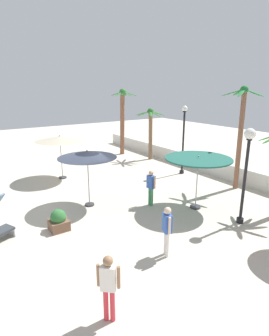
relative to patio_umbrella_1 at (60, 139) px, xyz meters
The scene contains 14 objects.
ground_plane 5.31m from the patio_umbrella_1, 12.66° to the right, with size 56.00×56.00×0.00m, color beige.
boundary_wall 9.60m from the patio_umbrella_1, 60.65° to the left, with size 25.20×0.30×0.93m, color silver.
patio_umbrella_1 is the anchor object (origin of this frame).
patio_umbrella_3 4.67m from the patio_umbrella_1, ahead, with size 2.66×2.66×2.68m.
patio_umbrella_4 8.41m from the patio_umbrella_1, 24.96° to the left, with size 2.93×2.93×2.49m.
palm_tree_0 10.11m from the patio_umbrella_1, 46.44° to the left, with size 2.15×2.15×5.44m.
palm_tree_2 7.32m from the patio_umbrella_1, 96.48° to the left, with size 2.25×2.25×3.86m.
palm_tree_3 7.26m from the patio_umbrella_1, 117.76° to the left, with size 2.29×2.28×5.26m.
lamp_post_0 10.49m from the patio_umbrella_1, 22.44° to the left, with size 0.43×0.43×3.89m.
lamp_post_1 7.50m from the patio_umbrella_1, 63.74° to the left, with size 0.34×0.34×4.27m.
guest_0 6.71m from the patio_umbrella_1, 17.75° to the left, with size 0.56×0.27×1.71m.
guest_1 9.89m from the patio_umbrella_1, ahead, with size 0.52×0.36×1.73m.
guest_2 11.55m from the patio_umbrella_1, 14.52° to the right, with size 0.42×0.43×1.74m.
planter 6.89m from the patio_umbrella_1, 21.15° to the right, with size 0.70×0.70×0.85m.
Camera 1 is at (11.32, -4.36, 5.37)m, focal length 29.89 mm.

